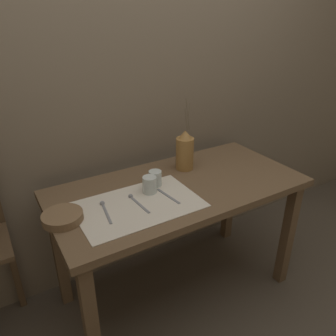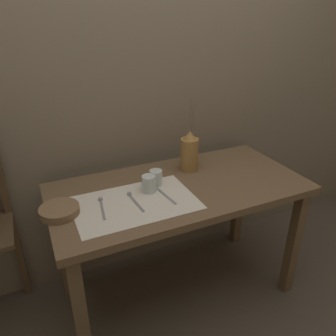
% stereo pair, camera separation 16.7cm
% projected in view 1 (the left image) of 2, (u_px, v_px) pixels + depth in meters
% --- Properties ---
extents(ground_plane, '(12.00, 12.00, 0.00)m').
position_uv_depth(ground_plane, '(177.00, 289.00, 2.11)').
color(ground_plane, brown).
extents(stone_wall_back, '(7.00, 0.06, 2.40)m').
position_uv_depth(stone_wall_back, '(139.00, 89.00, 1.94)').
color(stone_wall_back, '#7A6B56').
rests_on(stone_wall_back, ground_plane).
extents(wooden_table, '(1.38, 0.67, 0.76)m').
position_uv_depth(wooden_table, '(179.00, 201.00, 1.83)').
color(wooden_table, brown).
rests_on(wooden_table, ground_plane).
extents(linen_cloth, '(0.60, 0.38, 0.00)m').
position_uv_depth(linen_cloth, '(138.00, 205.00, 1.60)').
color(linen_cloth, beige).
rests_on(linen_cloth, wooden_table).
extents(pitcher_with_flowers, '(0.10, 0.10, 0.43)m').
position_uv_depth(pitcher_with_flowers, '(185.00, 151.00, 1.92)').
color(pitcher_with_flowers, olive).
rests_on(pitcher_with_flowers, wooden_table).
extents(wooden_bowl, '(0.18, 0.18, 0.04)m').
position_uv_depth(wooden_bowl, '(63.00, 217.00, 1.47)').
color(wooden_bowl, brown).
rests_on(wooden_bowl, wooden_table).
extents(glass_tumbler_near, '(0.07, 0.07, 0.09)m').
position_uv_depth(glass_tumbler_near, '(150.00, 185.00, 1.69)').
color(glass_tumbler_near, silver).
rests_on(glass_tumbler_near, wooden_table).
extents(glass_tumbler_far, '(0.07, 0.07, 0.08)m').
position_uv_depth(glass_tumbler_far, '(155.00, 178.00, 1.76)').
color(glass_tumbler_far, silver).
rests_on(glass_tumbler_far, wooden_table).
extents(spoon_inner, '(0.04, 0.19, 0.02)m').
position_uv_depth(spoon_inner, '(104.00, 207.00, 1.57)').
color(spoon_inner, gray).
rests_on(spoon_inner, wooden_table).
extents(spoon_outer, '(0.03, 0.19, 0.02)m').
position_uv_depth(spoon_outer, '(134.00, 199.00, 1.63)').
color(spoon_outer, gray).
rests_on(spoon_outer, wooden_table).
extents(fork_outer, '(0.03, 0.18, 0.00)m').
position_uv_depth(fork_outer, '(168.00, 196.00, 1.67)').
color(fork_outer, gray).
rests_on(fork_outer, wooden_table).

